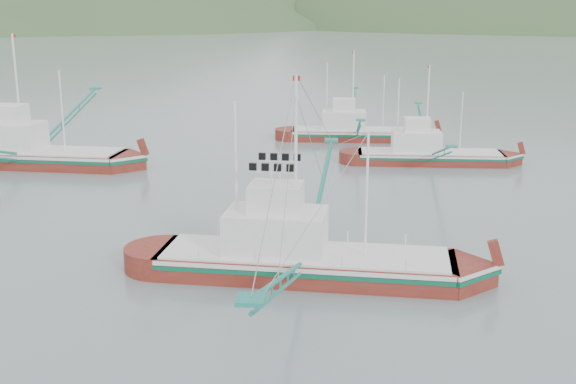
# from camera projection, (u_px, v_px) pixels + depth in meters

# --- Properties ---
(ground) EXTENTS (1200.00, 1200.00, 0.00)m
(ground) POSITION_uv_depth(u_px,v_px,m) (279.00, 288.00, 34.59)
(ground) COLOR slate
(ground) RESTS_ON ground
(main_boat) EXTENTS (15.03, 26.70, 10.82)m
(main_boat) POSITION_uv_depth(u_px,v_px,m) (300.00, 247.00, 35.74)
(main_boat) COLOR maroon
(main_boat) RESTS_ON ground
(bg_boat_right) EXTENTS (12.18, 22.06, 8.93)m
(bg_boat_right) POSITION_uv_depth(u_px,v_px,m) (428.00, 149.00, 60.98)
(bg_boat_right) COLOR maroon
(bg_boat_right) RESTS_ON ground
(bg_boat_far) EXTENTS (12.83, 23.24, 9.40)m
(bg_boat_far) POSITION_uv_depth(u_px,v_px,m) (355.00, 127.00, 71.38)
(bg_boat_far) COLOR maroon
(bg_boat_far) RESTS_ON ground
(bg_boat_left) EXTENTS (16.23, 28.89, 11.70)m
(bg_boat_left) POSITION_uv_depth(u_px,v_px,m) (26.00, 147.00, 60.03)
(bg_boat_left) COLOR maroon
(bg_boat_left) RESTS_ON ground
(headland_left) EXTENTS (448.00, 308.00, 210.00)m
(headland_left) POSITION_uv_depth(u_px,v_px,m) (6.00, 27.00, 394.05)
(headland_left) COLOR #36532A
(headland_left) RESTS_ON ground
(ridge_distant) EXTENTS (960.00, 400.00, 240.00)m
(ridge_distant) POSITION_uv_depth(u_px,v_px,m) (375.00, 19.00, 572.58)
(ridge_distant) COLOR slate
(ridge_distant) RESTS_ON ground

